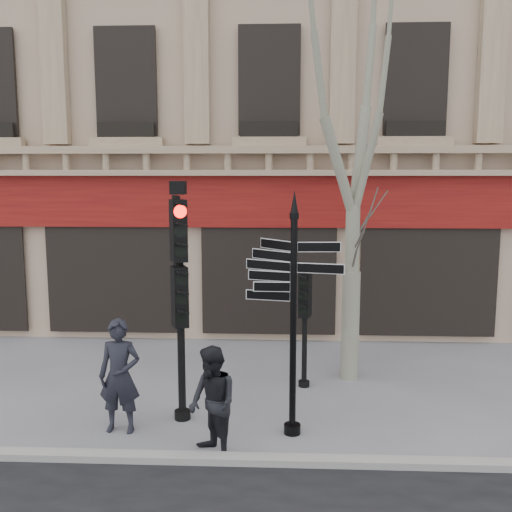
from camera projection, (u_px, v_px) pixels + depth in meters
The scene contains 9 objects.
ground at pixel (262, 423), 9.86m from camera, with size 80.00×80.00×0.00m, color slate.
kerb at pixel (259, 460), 8.47m from camera, with size 80.00×0.25×0.12m, color gray.
building at pixel (274, 44), 20.91m from camera, with size 28.00×15.52×18.00m.
fingerpost at pixel (294, 273), 9.08m from camera, with size 2.18×2.18×4.03m.
traffic_signal_main at pixel (180, 272), 9.66m from camera, with size 0.55×0.48×4.16m.
traffic_signal_secondary at pixel (305, 307), 11.33m from camera, with size 0.46×0.39×2.36m.
plane_tree at pixel (356, 75), 11.16m from camera, with size 3.32×3.32×8.82m.
pedestrian_a at pixel (120, 376), 9.43m from camera, with size 0.70×0.46×1.92m, color black.
pedestrian_b at pixel (213, 403), 8.56m from camera, with size 0.84×0.65×1.72m, color black.
Camera 1 is at (0.32, -9.34, 4.28)m, focal length 40.00 mm.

